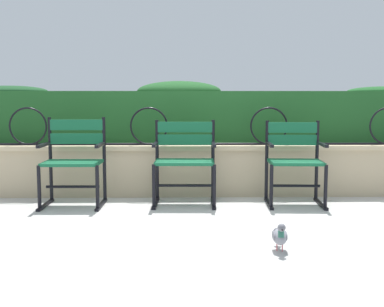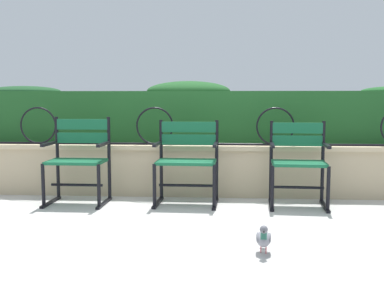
% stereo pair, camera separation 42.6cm
% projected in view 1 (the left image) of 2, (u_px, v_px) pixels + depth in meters
% --- Properties ---
extents(ground_plane, '(60.00, 60.00, 0.00)m').
position_uv_depth(ground_plane, '(192.00, 212.00, 4.80)').
color(ground_plane, '#B7B5AF').
extents(stone_wall, '(7.76, 0.41, 0.57)m').
position_uv_depth(stone_wall, '(191.00, 169.00, 5.63)').
color(stone_wall, tan).
rests_on(stone_wall, ground).
extents(iron_arch_fence, '(7.21, 0.02, 0.42)m').
position_uv_depth(iron_arch_fence, '(157.00, 130.00, 5.50)').
color(iron_arch_fence, black).
rests_on(iron_arch_fence, stone_wall).
extents(hedge_row, '(7.60, 0.64, 0.72)m').
position_uv_depth(hedge_row, '(190.00, 114.00, 6.06)').
color(hedge_row, '#1E5123').
rests_on(hedge_row, stone_wall).
extents(park_chair_left, '(0.61, 0.53, 0.89)m').
position_uv_depth(park_chair_left, '(74.00, 159.00, 5.08)').
color(park_chair_left, '#145B38').
rests_on(park_chair_left, ground).
extents(park_chair_centre, '(0.65, 0.54, 0.86)m').
position_uv_depth(park_chair_centre, '(185.00, 159.00, 5.14)').
color(park_chair_centre, '#145B38').
rests_on(park_chair_centre, ground).
extents(park_chair_right, '(0.59, 0.55, 0.85)m').
position_uv_depth(park_chair_right, '(294.00, 159.00, 5.13)').
color(park_chair_right, '#145B38').
rests_on(park_chair_right, ground).
extents(pigeon_near_chairs, '(0.11, 0.29, 0.22)m').
position_uv_depth(pigeon_near_chairs, '(280.00, 236.00, 3.55)').
color(pigeon_near_chairs, gray).
rests_on(pigeon_near_chairs, ground).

